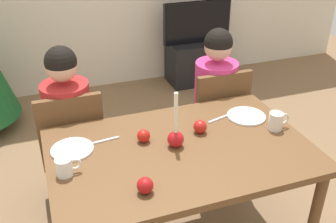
% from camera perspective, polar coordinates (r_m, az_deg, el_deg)
% --- Properties ---
extents(dining_table, '(1.40, 0.90, 0.75)m').
position_cam_1_polar(dining_table, '(2.15, 1.80, -7.17)').
color(dining_table, brown).
rests_on(dining_table, ground).
extents(chair_left, '(0.40, 0.40, 0.90)m').
position_cam_1_polar(chair_left, '(2.64, -13.76, -4.61)').
color(chair_left, brown).
rests_on(chair_left, ground).
extents(chair_right, '(0.40, 0.40, 0.90)m').
position_cam_1_polar(chair_right, '(2.89, 6.97, -0.88)').
color(chair_right, brown).
rests_on(chair_right, ground).
extents(person_left_child, '(0.30, 0.30, 1.17)m').
position_cam_1_polar(person_left_child, '(2.64, -13.99, -3.19)').
color(person_left_child, '#33384C').
rests_on(person_left_child, ground).
extents(person_right_child, '(0.30, 0.30, 1.17)m').
position_cam_1_polar(person_right_child, '(2.88, 6.76, 0.41)').
color(person_right_child, '#33384C').
rests_on(person_right_child, ground).
extents(tv_stand, '(0.64, 0.40, 0.48)m').
position_cam_1_polar(tv_stand, '(4.61, 4.08, 7.24)').
color(tv_stand, black).
rests_on(tv_stand, ground).
extents(tv, '(0.79, 0.05, 0.46)m').
position_cam_1_polar(tv, '(4.46, 4.29, 12.87)').
color(tv, black).
rests_on(tv, tv_stand).
extents(candle_centerpiece, '(0.09, 0.09, 0.32)m').
position_cam_1_polar(candle_centerpiece, '(2.08, 1.12, -3.56)').
color(candle_centerpiece, red).
rests_on(candle_centerpiece, dining_table).
extents(plate_left, '(0.23, 0.23, 0.01)m').
position_cam_1_polar(plate_left, '(2.14, -13.80, -5.39)').
color(plate_left, white).
rests_on(plate_left, dining_table).
extents(plate_right, '(0.23, 0.23, 0.01)m').
position_cam_1_polar(plate_right, '(2.44, 11.35, -0.66)').
color(plate_right, white).
rests_on(plate_right, dining_table).
extents(mug_left, '(0.12, 0.08, 0.09)m').
position_cam_1_polar(mug_left, '(1.96, -14.81, -7.80)').
color(mug_left, white).
rests_on(mug_left, dining_table).
extents(mug_right, '(0.13, 0.08, 0.10)m').
position_cam_1_polar(mug_right, '(2.33, 15.48, -1.31)').
color(mug_right, silver).
rests_on(mug_right, dining_table).
extents(fork_left, '(0.18, 0.03, 0.01)m').
position_cam_1_polar(fork_left, '(2.19, -9.41, -4.24)').
color(fork_left, silver).
rests_on(fork_left, dining_table).
extents(fork_right, '(0.18, 0.06, 0.01)m').
position_cam_1_polar(fork_right, '(2.39, 7.56, -0.99)').
color(fork_right, silver).
rests_on(fork_right, dining_table).
extents(apple_near_candle, '(0.08, 0.08, 0.08)m').
position_cam_1_polar(apple_near_candle, '(1.80, -3.36, -10.72)').
color(apple_near_candle, '#AC1416').
rests_on(apple_near_candle, dining_table).
extents(apple_by_left_plate, '(0.07, 0.07, 0.07)m').
position_cam_1_polar(apple_by_left_plate, '(2.14, -3.59, -3.57)').
color(apple_by_left_plate, red).
rests_on(apple_by_left_plate, dining_table).
extents(apple_by_right_mug, '(0.08, 0.08, 0.08)m').
position_cam_1_polar(apple_by_right_mug, '(2.22, 4.71, -2.21)').
color(apple_by_right_mug, red).
rests_on(apple_by_right_mug, dining_table).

